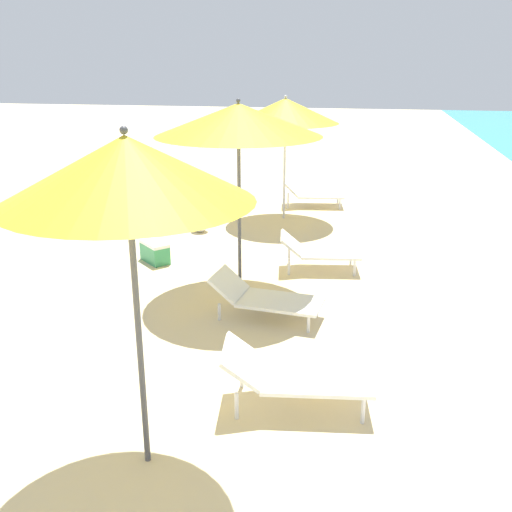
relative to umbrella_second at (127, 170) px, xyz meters
name	(u,v)px	position (x,y,z in m)	size (l,w,h in m)	color
umbrella_second	(127,170)	(0.00, 0.00, 0.00)	(1.82, 1.82, 2.74)	#4C4C51
lounger_second_shoreside	(294,373)	(1.09, 1.05, -2.11)	(1.48, 0.83, 0.60)	white
umbrella_third	(238,120)	(-0.04, 3.86, -0.04)	(2.26, 2.26, 2.68)	#4C4C51
lounger_third_shoreside	(318,250)	(1.01, 4.85, -2.12)	(1.32, 0.80, 0.57)	white
lounger_third_inland	(265,297)	(0.49, 2.93, -2.16)	(1.47, 0.78, 0.56)	white
umbrella_farthest	(285,111)	(0.04, 7.82, -0.25)	(2.14, 2.14, 2.50)	silver
lounger_farthest_shoreside	(312,193)	(0.51, 8.99, -2.14)	(1.44, 0.85, 0.60)	white
beach_ball	(200,223)	(-1.41, 6.53, -2.27)	(0.33, 0.33, 0.33)	white
cooler_box	(155,252)	(-1.66, 4.72, -2.27)	(0.61, 0.60, 0.34)	#338C59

